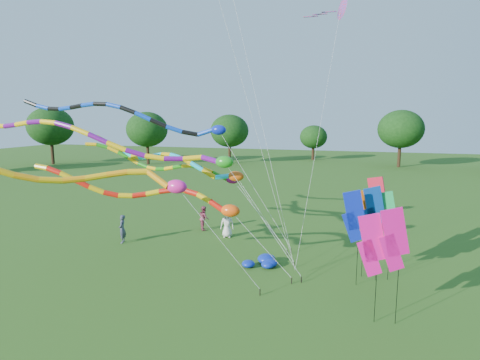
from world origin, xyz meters
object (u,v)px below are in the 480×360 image
(tube_kite_red, at_px, (160,195))
(person_a, at_px, (227,224))
(tube_kite_orange, at_px, (61,171))
(blue_nylon_heap, at_px, (263,262))
(person_c, at_px, (204,218))
(person_b, at_px, (122,229))

(tube_kite_red, distance_m, person_a, 7.47)
(tube_kite_red, distance_m, tube_kite_orange, 5.18)
(person_a, bearing_deg, blue_nylon_heap, -63.79)
(person_a, bearing_deg, person_c, 138.19)
(tube_kite_red, height_order, person_a, tube_kite_red)
(tube_kite_red, height_order, tube_kite_orange, tube_kite_orange)
(tube_kite_red, bearing_deg, blue_nylon_heap, 21.62)
(tube_kite_red, bearing_deg, person_b, 137.66)
(person_c, bearing_deg, tube_kite_red, 154.09)
(tube_kite_orange, relative_size, person_a, 7.86)
(person_a, xyz_separation_m, person_b, (-5.94, -3.03, -0.00))
(tube_kite_orange, relative_size, person_c, 8.28)
(blue_nylon_heap, xyz_separation_m, person_a, (-3.49, 4.36, 0.68))
(blue_nylon_heap, height_order, person_b, person_b)
(tube_kite_orange, relative_size, blue_nylon_heap, 10.13)
(person_b, relative_size, person_c, 1.05)
(person_b, bearing_deg, tube_kite_red, 31.03)
(person_a, relative_size, person_b, 1.00)
(person_b, bearing_deg, person_c, 116.69)
(person_b, distance_m, person_c, 5.69)
(tube_kite_orange, xyz_separation_m, person_b, (-2.76, 8.14, -4.83))
(tube_kite_red, bearing_deg, person_c, 91.78)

